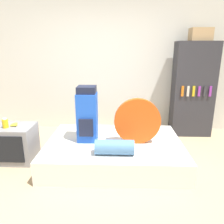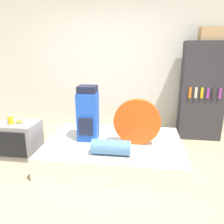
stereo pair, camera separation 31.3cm
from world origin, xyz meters
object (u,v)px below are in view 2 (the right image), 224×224
Objects in this scene: canister at (11,120)px; bookshelf at (202,92)px; cardboard_box at (211,34)px; sleeping_roll at (111,147)px; backpack at (88,114)px; television at (19,139)px; tent_bag at (137,122)px.

canister is 3.31m from bookshelf.
bookshelf is 1.01m from cardboard_box.
cardboard_box is (0.04, 0.02, 1.00)m from bookshelf.
sleeping_roll is at bearing -133.09° from cardboard_box.
cardboard_box is at bearing 31.28° from backpack.
canister is (-1.59, 0.34, 0.19)m from sleeping_roll.
television is at bearing 165.40° from sleeping_roll.
sleeping_roll is 1.36× the size of cardboard_box.
television is (-1.11, -0.05, -0.45)m from backpack.
bookshelf is at bearing 21.77° from television.
bookshelf is at bearing 22.24° from canister.
canister is at bearing -157.70° from cardboard_box.
tent_bag is 1.69m from bookshelf.
television is 0.35m from canister.
tent_bag is 0.54m from sleeping_roll.
tent_bag is 1.88m from television.
tent_bag reaches higher than television.
tent_bag is at bearing -133.92° from cardboard_box.
television is at bearing 179.32° from tent_bag.
backpack is 1.19m from canister.
television is (-1.84, 0.02, -0.38)m from tent_bag.
tent_bag is 1.77× the size of cardboard_box.
tent_bag reaches higher than canister.
cardboard_box reaches higher than sleeping_roll.
television is 4.24× the size of canister.
backpack is at bearing 5.11° from canister.
sleeping_roll is 3.56× the size of canister.
sleeping_roll is 2.65m from cardboard_box.
sleeping_roll is 2.21m from bookshelf.
backpack is 2.18× the size of cardboard_box.
tent_bag is 1.91m from canister.
canister is at bearing -139.81° from television.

